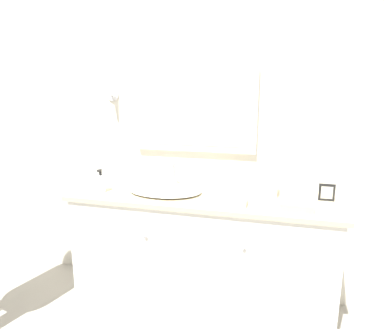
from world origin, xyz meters
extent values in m
cube|color=silver|center=(0.00, 0.63, 1.27)|extent=(8.00, 0.06, 2.55)
cube|color=white|center=(-0.13, 0.58, 1.42)|extent=(0.91, 0.04, 0.62)
cube|color=#9EA8B2|center=(-0.13, 0.56, 1.42)|extent=(0.82, 0.01, 0.53)
cylinder|color=silver|center=(-0.79, 0.59, 1.52)|extent=(0.09, 0.01, 0.09)
cylinder|color=silver|center=(-0.79, 0.54, 1.52)|extent=(0.02, 0.10, 0.02)
cylinder|color=white|center=(-0.79, 0.49, 1.59)|extent=(0.02, 0.02, 0.14)
cube|color=white|center=(0.00, 0.30, 0.42)|extent=(1.73, 0.56, 0.84)
cube|color=#C6B793|center=(0.00, 0.30, 0.86)|extent=(1.79, 0.59, 0.03)
sphere|color=silver|center=(-0.31, 0.01, 0.66)|extent=(0.02, 0.02, 0.02)
sphere|color=silver|center=(0.31, 0.01, 0.66)|extent=(0.02, 0.02, 0.02)
ellipsoid|color=white|center=(-0.26, 0.27, 0.89)|extent=(0.51, 0.36, 0.03)
cylinder|color=silver|center=(-0.26, 0.47, 0.89)|extent=(0.06, 0.06, 0.03)
cylinder|color=silver|center=(-0.26, 0.47, 0.97)|extent=(0.02, 0.02, 0.13)
cylinder|color=silver|center=(-0.26, 0.44, 1.03)|extent=(0.02, 0.07, 0.02)
cylinder|color=white|center=(-0.34, 0.47, 0.90)|extent=(0.06, 0.02, 0.02)
cylinder|color=white|center=(-0.19, 0.47, 0.90)|extent=(0.05, 0.02, 0.02)
cylinder|color=white|center=(-0.69, 0.17, 0.94)|extent=(0.06, 0.06, 0.12)
cylinder|color=black|center=(-0.69, 0.17, 1.01)|extent=(0.02, 0.02, 0.04)
cube|color=black|center=(-0.69, 0.15, 1.03)|extent=(0.02, 0.03, 0.01)
cube|color=white|center=(0.36, 0.40, 0.94)|extent=(0.24, 0.14, 0.13)
cube|color=black|center=(0.36, 0.33, 0.94)|extent=(0.17, 0.01, 0.09)
cube|color=black|center=(0.79, 0.37, 0.93)|extent=(0.10, 0.01, 0.11)
cube|color=beige|center=(0.79, 0.36, 0.93)|extent=(0.07, 0.00, 0.08)
cube|color=#B7A899|center=(0.60, 0.15, 0.90)|extent=(0.20, 0.11, 0.04)
cube|color=silver|center=(0.24, 0.15, 0.90)|extent=(0.14, 0.12, 0.04)
cube|color=#ADADB2|center=(0.60, 0.40, 0.88)|extent=(0.15, 0.09, 0.01)
camera|label=1|loc=(0.49, -1.86, 1.59)|focal=32.00mm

